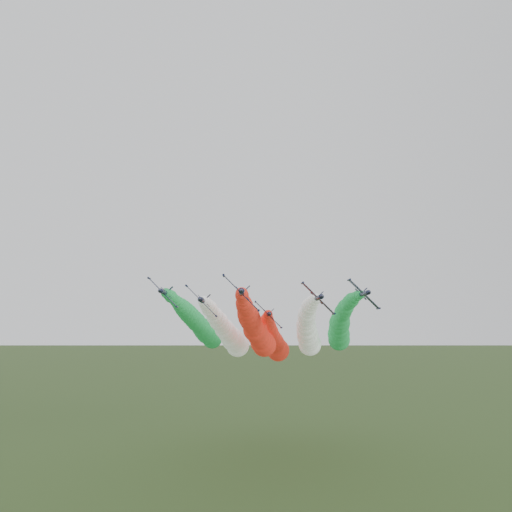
% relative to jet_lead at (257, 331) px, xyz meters
% --- Properties ---
extents(jet_lead, '(12.89, 70.94, 17.56)m').
position_rel_jet_lead_xyz_m(jet_lead, '(0.00, 0.00, 0.00)').
color(jet_lead, '#111835').
rests_on(jet_lead, ground).
extents(jet_inner_left, '(13.04, 71.08, 17.71)m').
position_rel_jet_lead_xyz_m(jet_inner_left, '(-7.82, 14.27, -0.81)').
color(jet_inner_left, '#111835').
rests_on(jet_inner_left, ground).
extents(jet_inner_right, '(12.98, 71.02, 17.65)m').
position_rel_jet_lead_xyz_m(jet_inner_right, '(14.80, 11.57, -0.33)').
color(jet_inner_right, '#111835').
rests_on(jet_inner_right, ground).
extents(jet_outer_left, '(12.69, 70.73, 17.36)m').
position_rel_jet_lead_xyz_m(jet_outer_left, '(-16.48, 19.06, 1.45)').
color(jet_outer_left, '#111835').
rests_on(jet_outer_left, ground).
extents(jet_outer_right, '(12.95, 71.00, 17.63)m').
position_rel_jet_lead_xyz_m(jet_outer_right, '(25.25, 18.36, 0.93)').
color(jet_outer_right, '#111835').
rests_on(jet_outer_right, ground).
extents(jet_trail, '(13.35, 71.40, 18.03)m').
position_rel_jet_lead_xyz_m(jet_trail, '(6.23, 32.42, -3.30)').
color(jet_trail, '#111835').
rests_on(jet_trail, ground).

